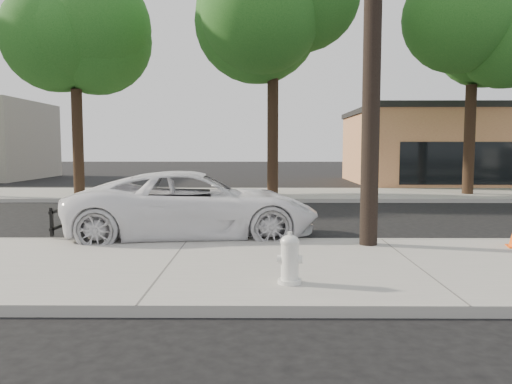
% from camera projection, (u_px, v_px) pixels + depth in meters
% --- Properties ---
extents(ground, '(120.00, 120.00, 0.00)m').
position_uv_depth(ground, '(201.00, 229.00, 12.46)').
color(ground, black).
rests_on(ground, ground).
extents(near_sidewalk, '(90.00, 4.40, 0.15)m').
position_uv_depth(near_sidewalk, '(169.00, 268.00, 8.17)').
color(near_sidewalk, gray).
rests_on(near_sidewalk, ground).
extents(far_sidewalk, '(90.00, 5.00, 0.15)m').
position_uv_depth(far_sidewalk, '(225.00, 194.00, 20.91)').
color(far_sidewalk, gray).
rests_on(far_sidewalk, ground).
extents(curb_near, '(90.00, 0.12, 0.16)m').
position_uv_depth(curb_near, '(189.00, 242.00, 10.36)').
color(curb_near, '#9E9B93').
rests_on(curb_near, ground).
extents(utility_pole, '(1.40, 0.34, 9.00)m').
position_uv_depth(utility_pole, '(373.00, 5.00, 9.32)').
color(utility_pole, black).
rests_on(utility_pole, near_sidewalk).
extents(tree_b, '(4.34, 4.20, 8.45)m').
position_uv_depth(tree_b, '(78.00, 45.00, 19.98)').
color(tree_b, black).
rests_on(tree_b, far_sidewalk).
extents(tree_c, '(4.96, 4.80, 9.55)m').
position_uv_depth(tree_c, '(279.00, 22.00, 19.43)').
color(tree_c, black).
rests_on(tree_c, far_sidewalk).
extents(tree_d, '(4.50, 4.35, 8.75)m').
position_uv_depth(tree_d, '(480.00, 38.00, 19.73)').
color(tree_d, black).
rests_on(tree_d, far_sidewalk).
extents(police_cruiser, '(5.71, 3.12, 1.52)m').
position_uv_depth(police_cruiser, '(195.00, 205.00, 11.08)').
color(police_cruiser, white).
rests_on(police_cruiser, ground).
extents(fire_hydrant, '(0.36, 0.33, 0.68)m').
position_uv_depth(fire_hydrant, '(290.00, 260.00, 6.91)').
color(fire_hydrant, silver).
rests_on(fire_hydrant, near_sidewalk).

